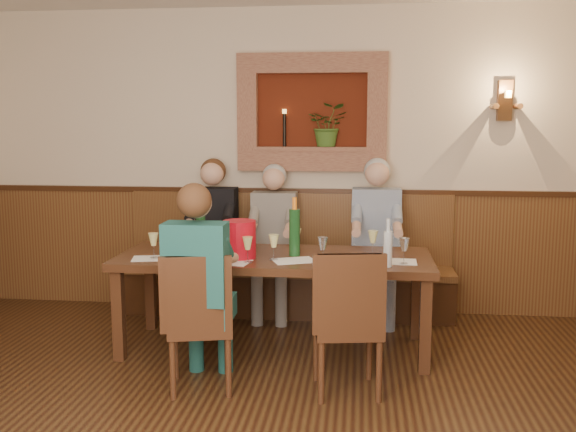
{
  "coord_description": "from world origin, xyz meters",
  "views": [
    {
      "loc": [
        0.65,
        -2.95,
        1.78
      ],
      "look_at": [
        0.1,
        1.9,
        1.05
      ],
      "focal_mm": 40.0,
      "sensor_mm": 36.0,
      "label": 1
    }
  ],
  "objects_px": {
    "dining_table": "(274,265)",
    "wine_bottle_green_b": "(201,231)",
    "chair_near_left": "(201,349)",
    "person_chair_front": "(200,304)",
    "person_bench_left": "(212,251)",
    "person_bench_right": "(376,254)",
    "spittoon_bucket": "(239,239)",
    "bench": "(288,279)",
    "wine_bottle_green_a": "(295,231)",
    "person_bench_mid": "(273,255)",
    "chair_near_right": "(347,351)",
    "water_bottle": "(388,248)"
  },
  "relations": [
    {
      "from": "dining_table",
      "to": "wine_bottle_green_b",
      "type": "bearing_deg",
      "value": 172.66
    },
    {
      "from": "chair_near_left",
      "to": "person_chair_front",
      "type": "bearing_deg",
      "value": 87.22
    },
    {
      "from": "person_bench_left",
      "to": "wine_bottle_green_b",
      "type": "bearing_deg",
      "value": -83.09
    },
    {
      "from": "person_bench_left",
      "to": "person_bench_right",
      "type": "distance_m",
      "value": 1.48
    },
    {
      "from": "spittoon_bucket",
      "to": "wine_bottle_green_b",
      "type": "bearing_deg",
      "value": 150.22
    },
    {
      "from": "bench",
      "to": "chair_near_left",
      "type": "distance_m",
      "value": 1.79
    },
    {
      "from": "person_bench_left",
      "to": "wine_bottle_green_a",
      "type": "relative_size",
      "value": 3.19
    },
    {
      "from": "spittoon_bucket",
      "to": "wine_bottle_green_b",
      "type": "height_order",
      "value": "wine_bottle_green_b"
    },
    {
      "from": "bench",
      "to": "person_bench_mid",
      "type": "bearing_deg",
      "value": -139.94
    },
    {
      "from": "dining_table",
      "to": "wine_bottle_green_a",
      "type": "relative_size",
      "value": 5.32
    },
    {
      "from": "dining_table",
      "to": "chair_near_right",
      "type": "relative_size",
      "value": 2.48
    },
    {
      "from": "chair_near_right",
      "to": "spittoon_bucket",
      "type": "distance_m",
      "value": 1.21
    },
    {
      "from": "bench",
      "to": "chair_near_right",
      "type": "distance_m",
      "value": 1.8
    },
    {
      "from": "chair_near_left",
      "to": "chair_near_right",
      "type": "relative_size",
      "value": 0.97
    },
    {
      "from": "chair_near_left",
      "to": "person_bench_right",
      "type": "bearing_deg",
      "value": 41.05
    },
    {
      "from": "dining_table",
      "to": "chair_near_left",
      "type": "bearing_deg",
      "value": -115.78
    },
    {
      "from": "bench",
      "to": "person_bench_left",
      "type": "height_order",
      "value": "person_bench_left"
    },
    {
      "from": "wine_bottle_green_b",
      "to": "spittoon_bucket",
      "type": "bearing_deg",
      "value": -29.78
    },
    {
      "from": "dining_table",
      "to": "chair_near_left",
      "type": "height_order",
      "value": "chair_near_left"
    },
    {
      "from": "wine_bottle_green_b",
      "to": "chair_near_right",
      "type": "bearing_deg",
      "value": -35.39
    },
    {
      "from": "wine_bottle_green_b",
      "to": "person_bench_right",
      "type": "bearing_deg",
      "value": 28.62
    },
    {
      "from": "person_chair_front",
      "to": "spittoon_bucket",
      "type": "height_order",
      "value": "person_chair_front"
    },
    {
      "from": "dining_table",
      "to": "spittoon_bucket",
      "type": "height_order",
      "value": "spittoon_bucket"
    },
    {
      "from": "bench",
      "to": "person_bench_left",
      "type": "xyz_separation_m",
      "value": [
        -0.69,
        -0.11,
        0.27
      ]
    },
    {
      "from": "bench",
      "to": "person_bench_right",
      "type": "distance_m",
      "value": 0.85
    },
    {
      "from": "person_bench_right",
      "to": "chair_near_right",
      "type": "bearing_deg",
      "value": -97.74
    },
    {
      "from": "person_bench_mid",
      "to": "wine_bottle_green_b",
      "type": "distance_m",
      "value": 0.96
    },
    {
      "from": "dining_table",
      "to": "wine_bottle_green_b",
      "type": "xyz_separation_m",
      "value": [
        -0.6,
        0.08,
        0.24
      ]
    },
    {
      "from": "person_bench_right",
      "to": "wine_bottle_green_a",
      "type": "xyz_separation_m",
      "value": [
        -0.64,
        -0.84,
        0.34
      ]
    },
    {
      "from": "person_bench_left",
      "to": "person_bench_mid",
      "type": "distance_m",
      "value": 0.56
    },
    {
      "from": "chair_near_left",
      "to": "spittoon_bucket",
      "type": "relative_size",
      "value": 3.3
    },
    {
      "from": "dining_table",
      "to": "bench",
      "type": "relative_size",
      "value": 0.8
    },
    {
      "from": "chair_near_left",
      "to": "bench",
      "type": "bearing_deg",
      "value": 64.38
    },
    {
      "from": "person_bench_mid",
      "to": "person_chair_front",
      "type": "bearing_deg",
      "value": -99.4
    },
    {
      "from": "dining_table",
      "to": "person_bench_right",
      "type": "xyz_separation_m",
      "value": [
        0.8,
        0.84,
        -0.07
      ]
    },
    {
      "from": "chair_near_left",
      "to": "wine_bottle_green_b",
      "type": "bearing_deg",
      "value": 90.23
    },
    {
      "from": "spittoon_bucket",
      "to": "water_bottle",
      "type": "height_order",
      "value": "water_bottle"
    },
    {
      "from": "chair_near_right",
      "to": "water_bottle",
      "type": "bearing_deg",
      "value": 50.52
    },
    {
      "from": "person_bench_left",
      "to": "person_bench_right",
      "type": "height_order",
      "value": "person_bench_right"
    },
    {
      "from": "chair_near_left",
      "to": "person_chair_front",
      "type": "xyz_separation_m",
      "value": [
        -0.0,
        0.02,
        0.3
      ]
    },
    {
      "from": "bench",
      "to": "spittoon_bucket",
      "type": "distance_m",
      "value": 1.23
    },
    {
      "from": "chair_near_left",
      "to": "person_bench_mid",
      "type": "relative_size",
      "value": 0.68
    },
    {
      "from": "spittoon_bucket",
      "to": "wine_bottle_green_b",
      "type": "distance_m",
      "value": 0.4
    },
    {
      "from": "bench",
      "to": "water_bottle",
      "type": "relative_size",
      "value": 8.69
    },
    {
      "from": "bench",
      "to": "person_bench_mid",
      "type": "relative_size",
      "value": 2.16
    },
    {
      "from": "person_chair_front",
      "to": "wine_bottle_green_b",
      "type": "distance_m",
      "value": 0.94
    },
    {
      "from": "wine_bottle_green_a",
      "to": "water_bottle",
      "type": "bearing_deg",
      "value": -23.27
    },
    {
      "from": "person_bench_left",
      "to": "water_bottle",
      "type": "distance_m",
      "value": 1.93
    },
    {
      "from": "person_bench_left",
      "to": "spittoon_bucket",
      "type": "bearing_deg",
      "value": -65.43
    },
    {
      "from": "chair_near_left",
      "to": "wine_bottle_green_a",
      "type": "height_order",
      "value": "wine_bottle_green_a"
    }
  ]
}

